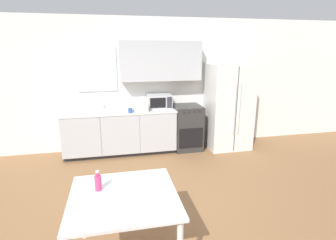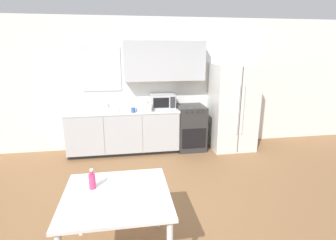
# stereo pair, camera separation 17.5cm
# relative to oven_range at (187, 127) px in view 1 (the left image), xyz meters

# --- Properties ---
(ground_plane) EXTENTS (12.00, 12.00, 0.00)m
(ground_plane) POSITION_rel_oven_range_xyz_m (-1.18, -2.04, -0.47)
(ground_plane) COLOR olive
(wall_back) EXTENTS (12.00, 0.38, 2.70)m
(wall_back) POSITION_rel_oven_range_xyz_m (-1.08, 0.31, 0.97)
(wall_back) COLOR silver
(wall_back) RESTS_ON ground_plane
(kitchen_counter) EXTENTS (2.22, 0.64, 0.89)m
(kitchen_counter) POSITION_rel_oven_range_xyz_m (-1.39, 0.00, -0.01)
(kitchen_counter) COLOR #333333
(kitchen_counter) RESTS_ON ground_plane
(oven_range) EXTENTS (0.57, 0.64, 0.93)m
(oven_range) POSITION_rel_oven_range_xyz_m (0.00, 0.00, 0.00)
(oven_range) COLOR #2D2D2D
(oven_range) RESTS_ON ground_plane
(refrigerator) EXTENTS (0.87, 0.81, 1.78)m
(refrigerator) POSITION_rel_oven_range_xyz_m (0.88, -0.07, 0.42)
(refrigerator) COLOR silver
(refrigerator) RESTS_ON ground_plane
(kitchen_sink) EXTENTS (0.65, 0.43, 0.23)m
(kitchen_sink) POSITION_rel_oven_range_xyz_m (-1.79, 0.01, 0.44)
(kitchen_sink) COLOR #B7BABC
(kitchen_sink) RESTS_ON kitchen_counter
(microwave) EXTENTS (0.49, 0.36, 0.28)m
(microwave) POSITION_rel_oven_range_xyz_m (-0.57, 0.11, 0.57)
(microwave) COLOR #B7BABC
(microwave) RESTS_ON kitchen_counter
(coffee_mug) EXTENTS (0.12, 0.08, 0.09)m
(coffee_mug) POSITION_rel_oven_range_xyz_m (-1.19, -0.22, 0.47)
(coffee_mug) COLOR #335999
(coffee_mug) RESTS_ON kitchen_counter
(grocery_bag_0) EXTENTS (0.21, 0.17, 0.24)m
(grocery_bag_0) POSITION_rel_oven_range_xyz_m (-0.95, -0.17, 0.53)
(grocery_bag_0) COLOR silver
(grocery_bag_0) RESTS_ON kitchen_counter
(dining_table) EXTENTS (1.01, 0.97, 0.73)m
(dining_table) POSITION_rel_oven_range_xyz_m (-1.46, -2.88, 0.17)
(dining_table) COLOR white
(dining_table) RESTS_ON ground_plane
(drink_bottle) EXTENTS (0.07, 0.07, 0.21)m
(drink_bottle) POSITION_rel_oven_range_xyz_m (-1.69, -2.74, 0.35)
(drink_bottle) COLOR #DB386B
(drink_bottle) RESTS_ON dining_table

